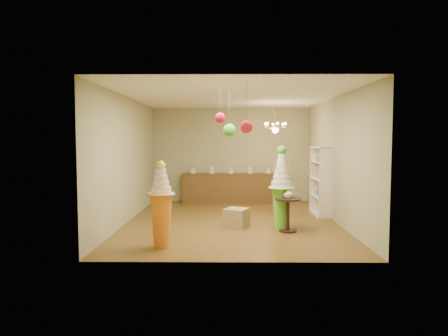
{
  "coord_description": "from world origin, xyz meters",
  "views": [
    {
      "loc": [
        -0.09,
        -9.57,
        1.97
      ],
      "look_at": [
        -0.18,
        0.0,
        1.3
      ],
      "focal_mm": 32.0,
      "sensor_mm": 36.0,
      "label": 1
    }
  ],
  "objects_px": {
    "pedestal_green": "(281,197)",
    "sideboard": "(231,187)",
    "round_table": "(288,210)",
    "pedestal_orange": "(161,213)"
  },
  "relations": [
    {
      "from": "pedestal_green",
      "to": "sideboard",
      "type": "relative_size",
      "value": 0.61
    },
    {
      "from": "pedestal_orange",
      "to": "sideboard",
      "type": "distance_m",
      "value": 5.5
    },
    {
      "from": "round_table",
      "to": "pedestal_green",
      "type": "bearing_deg",
      "value": 116.88
    },
    {
      "from": "pedestal_green",
      "to": "pedestal_orange",
      "type": "xyz_separation_m",
      "value": [
        -2.4,
        -1.53,
        -0.09
      ]
    },
    {
      "from": "pedestal_green",
      "to": "round_table",
      "type": "xyz_separation_m",
      "value": [
        0.12,
        -0.23,
        -0.26
      ]
    },
    {
      "from": "pedestal_orange",
      "to": "round_table",
      "type": "height_order",
      "value": "pedestal_orange"
    },
    {
      "from": "sideboard",
      "to": "pedestal_green",
      "type": "bearing_deg",
      "value": -74.03
    },
    {
      "from": "pedestal_orange",
      "to": "sideboard",
      "type": "relative_size",
      "value": 0.53
    },
    {
      "from": "round_table",
      "to": "sideboard",
      "type": "bearing_deg",
      "value": 106.62
    },
    {
      "from": "pedestal_green",
      "to": "round_table",
      "type": "bearing_deg",
      "value": -63.12
    }
  ]
}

